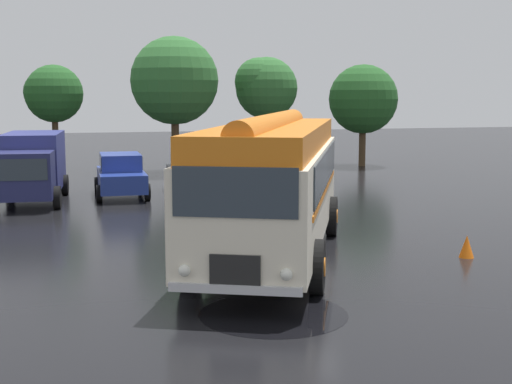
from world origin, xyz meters
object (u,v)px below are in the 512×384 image
vintage_bus (273,180)px  traffic_cone (467,246)px  car_near_left (121,175)px  car_mid_left (193,173)px  car_mid_right (253,169)px  box_van (32,164)px

vintage_bus → traffic_cone: size_ratio=18.54×
vintage_bus → car_near_left: 11.89m
car_mid_left → car_mid_right: (2.72, 0.83, 0.00)m
box_van → traffic_cone: bearing=-50.3°
car_near_left → traffic_cone: 14.75m
box_van → car_mid_left: bearing=2.2°
car_near_left → car_mid_right: same height
car_mid_left → car_mid_right: size_ratio=0.98×
vintage_bus → car_near_left: vintage_bus is taller
vintage_bus → box_van: 12.70m
vintage_bus → box_van: size_ratio=1.73×
vintage_bus → box_van: bearing=117.7°
vintage_bus → car_near_left: bearing=102.9°
box_van → traffic_cone: 16.36m
car_near_left → car_mid_right: bearing=7.8°
car_near_left → car_mid_left: same height
vintage_bus → car_mid_left: 11.51m
car_near_left → car_mid_right: (5.54, 0.76, 0.00)m
vintage_bus → traffic_cone: 4.99m
car_near_left → traffic_cone: bearing=-60.9°
vintage_bus → car_mid_right: size_ratio=2.35×
vintage_bus → car_mid_right: (2.89, 12.30, -1.05)m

